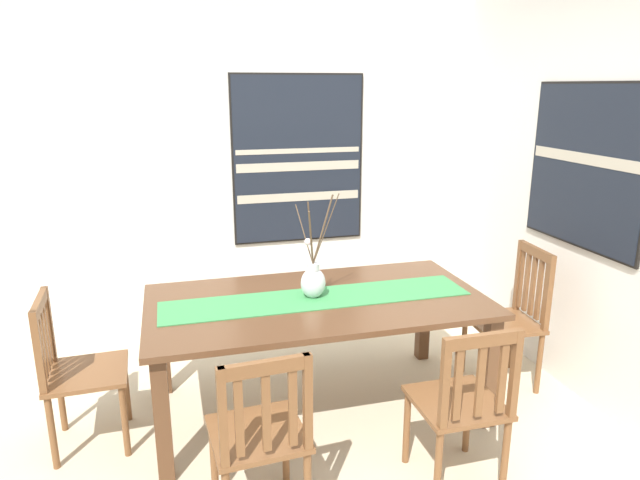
{
  "coord_description": "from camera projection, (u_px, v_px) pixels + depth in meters",
  "views": [
    {
      "loc": [
        -0.69,
        -2.6,
        1.96
      ],
      "look_at": [
        0.17,
        0.57,
        1.06
      ],
      "focal_mm": 31.57,
      "sensor_mm": 36.0,
      "label": 1
    }
  ],
  "objects": [
    {
      "name": "ground_plane",
      "position": [
        318.0,
        454.0,
        3.12
      ],
      "size": [
        6.4,
        6.4,
        0.03
      ],
      "primitive_type": "cube",
      "color": "beige"
    },
    {
      "name": "wall_side",
      "position": [
        630.0,
        196.0,
        3.23
      ],
      "size": [
        0.12,
        6.4,
        2.7
      ],
      "primitive_type": "cube",
      "color": "silver",
      "rests_on": "ground_plane"
    },
    {
      "name": "chair_2",
      "position": [
        260.0,
        435.0,
        2.49
      ],
      "size": [
        0.45,
        0.45,
        0.89
      ],
      "color": "brown",
      "rests_on": "ground_plane"
    },
    {
      "name": "dining_table",
      "position": [
        317.0,
        312.0,
        3.39
      ],
      "size": [
        2.01,
        1.05,
        0.73
      ],
      "color": "#51331E",
      "rests_on": "ground_plane"
    },
    {
      "name": "wall_back",
      "position": [
        257.0,
        165.0,
        4.49
      ],
      "size": [
        6.4,
        0.12,
        2.7
      ],
      "primitive_type": "cube",
      "color": "silver",
      "rests_on": "ground_plane"
    },
    {
      "name": "painting_on_side_wall",
      "position": [
        586.0,
        166.0,
        3.46
      ],
      "size": [
        0.05,
        1.0,
        1.01
      ],
      "color": "black"
    },
    {
      "name": "chair_3",
      "position": [
        74.0,
        368.0,
        3.06
      ],
      "size": [
        0.43,
        0.43,
        0.89
      ],
      "color": "brown",
      "rests_on": "ground_plane"
    },
    {
      "name": "painting_on_back_wall",
      "position": [
        298.0,
        160.0,
        4.5
      ],
      "size": [
        1.06,
        0.05,
        1.34
      ],
      "color": "black"
    },
    {
      "name": "centerpiece_vase",
      "position": [
        313.0,
        280.0,
        3.35
      ],
      "size": [
        0.2,
        0.27,
        0.65
      ],
      "color": "silver",
      "rests_on": "dining_table"
    },
    {
      "name": "table_runner",
      "position": [
        317.0,
        298.0,
        3.36
      ],
      "size": [
        1.85,
        0.36,
        0.01
      ],
      "primitive_type": "cube",
      "color": "#388447",
      "rests_on": "dining_table"
    },
    {
      "name": "chair_1",
      "position": [
        462.0,
        403.0,
        2.74
      ],
      "size": [
        0.42,
        0.42,
        0.89
      ],
      "color": "brown",
      "rests_on": "ground_plane"
    },
    {
      "name": "chair_0",
      "position": [
        513.0,
        314.0,
        3.74
      ],
      "size": [
        0.45,
        0.45,
        0.95
      ],
      "color": "brown",
      "rests_on": "ground_plane"
    }
  ]
}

